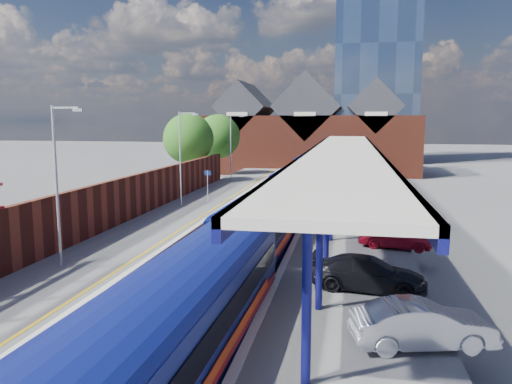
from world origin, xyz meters
The scene contains 23 objects.
ground centered at (0.00, 30.00, 0.00)m, with size 240.00×240.00×0.00m, color #5B5B5E.
ballast_bed centered at (0.00, 20.00, 0.03)m, with size 6.00×76.00×0.06m, color #473D33.
rails centered at (0.00, 20.00, 0.12)m, with size 4.51×76.00×0.14m.
left_platform centered at (-5.50, 20.00, 0.50)m, with size 5.00×76.00×1.00m, color #565659.
right_platform centered at (6.00, 20.00, 0.50)m, with size 6.00×76.00×1.00m, color #565659.
coping_left centered at (-3.15, 20.00, 1.02)m, with size 0.30×76.00×0.05m, color silver.
coping_right centered at (3.15, 20.00, 1.02)m, with size 0.30×76.00×0.05m, color silver.
yellow_line centered at (-3.75, 20.00, 1.01)m, with size 0.14×76.00×0.01m, color yellow.
train centered at (1.49, 22.62, 2.12)m, with size 3.17×65.96×3.45m.
canopy centered at (5.48, 21.95, 5.25)m, with size 4.50×52.00×4.48m.
lamp_post_b centered at (-6.36, 6.00, 4.99)m, with size 1.48×0.18×7.00m.
lamp_post_c centered at (-6.36, 22.00, 4.99)m, with size 1.48×0.18×7.00m.
lamp_post_d centered at (-6.36, 38.00, 4.99)m, with size 1.48×0.18×7.00m.
platform_sign centered at (-5.00, 24.00, 2.69)m, with size 0.55×0.08×2.50m.
brick_wall centered at (-8.10, 13.54, 2.45)m, with size 0.35×50.00×3.86m.
station_building centered at (0.00, 58.00, 5.45)m, with size 30.00×12.12×13.78m.
glass_tower centered at (10.00, 80.00, 20.20)m, with size 14.20×14.20×40.30m.
tree_near centered at (-10.35, 35.91, 5.35)m, with size 5.20×5.20×8.10m.
tree_far centered at (-9.35, 43.91, 5.35)m, with size 5.20×5.20×8.10m.
parked_car_red centered at (8.29, 11.99, 1.62)m, with size 1.45×3.62×1.23m, color maroon.
parked_car_silver centered at (8.05, 0.67, 1.66)m, with size 1.39×3.99×1.32m, color #BBBBC0.
parked_car_dark centered at (6.70, 5.37, 1.63)m, with size 1.77×4.36×1.26m, color black.
parked_car_blue centered at (6.68, 25.65, 1.56)m, with size 1.87×4.05×1.12m, color navy.
Camera 1 is at (5.92, -13.35, 7.37)m, focal length 35.00 mm.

